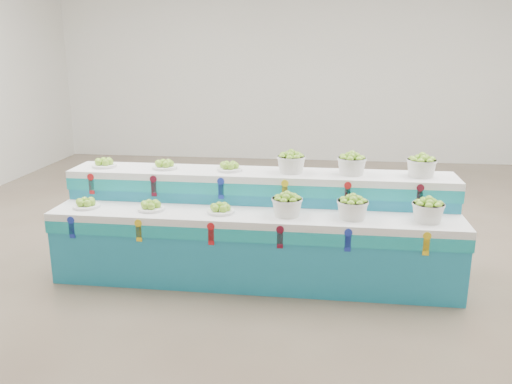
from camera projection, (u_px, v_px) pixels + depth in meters
ground at (289, 247)px, 6.03m from camera, size 10.00×10.00×0.00m
back_wall at (306, 61)px, 10.29m from camera, size 10.00×0.00×10.00m
display_stand at (256, 227)px, 5.19m from camera, size 3.95×1.06×1.02m
plate_lower_left at (86, 202)px, 5.09m from camera, size 0.26×0.26×0.10m
plate_lower_mid at (151, 205)px, 5.01m from camera, size 0.26×0.26×0.10m
plate_lower_right at (220, 208)px, 4.92m from camera, size 0.26×0.26×0.10m
basket_lower_left at (287, 205)px, 4.83m from camera, size 0.29×0.29×0.21m
basket_lower_mid at (352, 207)px, 4.75m from camera, size 0.29×0.29×0.21m
basket_lower_right at (428, 210)px, 4.67m from camera, size 0.29×0.29×0.21m
plate_upper_left at (104, 162)px, 5.48m from camera, size 0.26×0.26×0.10m
plate_upper_mid at (164, 164)px, 5.40m from camera, size 0.26×0.26×0.10m
plate_upper_right at (229, 166)px, 5.31m from camera, size 0.26×0.26×0.10m
basket_upper_left at (291, 162)px, 5.21m from camera, size 0.29×0.29×0.21m
basket_upper_mid at (352, 164)px, 5.14m from camera, size 0.29×0.29×0.21m
basket_upper_right at (421, 166)px, 5.05m from camera, size 0.29×0.29×0.21m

